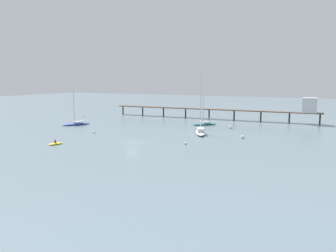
% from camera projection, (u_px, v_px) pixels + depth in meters
% --- Properties ---
extents(ground_plane, '(400.00, 400.00, 0.00)m').
position_uv_depth(ground_plane, '(133.00, 143.00, 71.36)').
color(ground_plane, slate).
extents(pier, '(71.93, 5.88, 8.02)m').
position_uv_depth(pier, '(260.00, 107.00, 106.87)').
color(pier, brown).
rests_on(pier, ground_plane).
extents(sailboat_teal, '(7.03, 6.80, 8.86)m').
position_uv_depth(sailboat_teal, '(205.00, 123.00, 99.02)').
color(sailboat_teal, '#1E727A').
rests_on(sailboat_teal, ground_plane).
extents(sailboat_blue, '(6.54, 8.21, 10.60)m').
position_uv_depth(sailboat_blue, '(76.00, 123.00, 98.83)').
color(sailboat_blue, '#2D4CB7').
rests_on(sailboat_blue, ground_plane).
extents(sailboat_white, '(5.98, 9.78, 14.66)m').
position_uv_depth(sailboat_white, '(201.00, 131.00, 82.54)').
color(sailboat_white, white).
rests_on(sailboat_white, ground_plane).
extents(dinghy_yellow, '(2.33, 3.37, 1.14)m').
position_uv_depth(dinghy_yellow, '(55.00, 144.00, 69.54)').
color(dinghy_yellow, yellow).
rests_on(dinghy_yellow, ground_plane).
extents(mooring_buoy_outer, '(0.82, 0.82, 0.82)m').
position_uv_depth(mooring_buoy_outer, '(230.00, 127.00, 91.81)').
color(mooring_buoy_outer, silver).
rests_on(mooring_buoy_outer, ground_plane).
extents(mooring_buoy_near, '(0.56, 0.56, 0.56)m').
position_uv_depth(mooring_buoy_near, '(94.00, 132.00, 83.86)').
color(mooring_buoy_near, silver).
rests_on(mooring_buoy_near, ground_plane).
extents(mooring_buoy_inner, '(0.58, 0.58, 0.58)m').
position_uv_depth(mooring_buoy_inner, '(185.00, 143.00, 69.40)').
color(mooring_buoy_inner, silver).
rests_on(mooring_buoy_inner, ground_plane).
extents(mooring_buoy_far, '(0.76, 0.76, 0.76)m').
position_uv_depth(mooring_buoy_far, '(243.00, 137.00, 76.36)').
color(mooring_buoy_far, silver).
rests_on(mooring_buoy_far, ground_plane).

